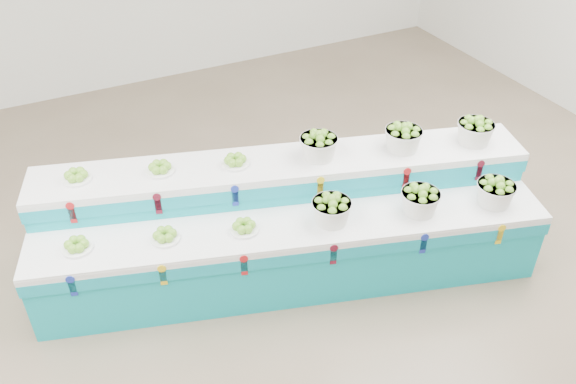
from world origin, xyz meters
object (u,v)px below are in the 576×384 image
object	(u,v)px
display_stand	(288,224)
basket_lower_left	(332,210)
basket_upper_right	(475,131)
plate_upper_mid	(160,167)

from	to	relation	value
display_stand	basket_lower_left	distance (m)	0.54
basket_lower_left	display_stand	bearing A→B (deg)	123.31
display_stand	basket_upper_right	size ratio (longest dim) A/B	13.18
display_stand	basket_lower_left	xyz separation A→B (m)	(0.23, -0.36, 0.33)
plate_upper_mid	basket_upper_right	bearing A→B (deg)	-16.25
plate_upper_mid	basket_upper_right	world-z (taller)	basket_upper_right
plate_upper_mid	basket_lower_left	bearing A→B (deg)	-37.84
basket_lower_left	plate_upper_mid	xyz separation A→B (m)	(-1.19, 0.92, 0.23)
basket_lower_left	plate_upper_mid	size ratio (longest dim) A/B	1.36
basket_upper_right	basket_lower_left	bearing A→B (deg)	-175.73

